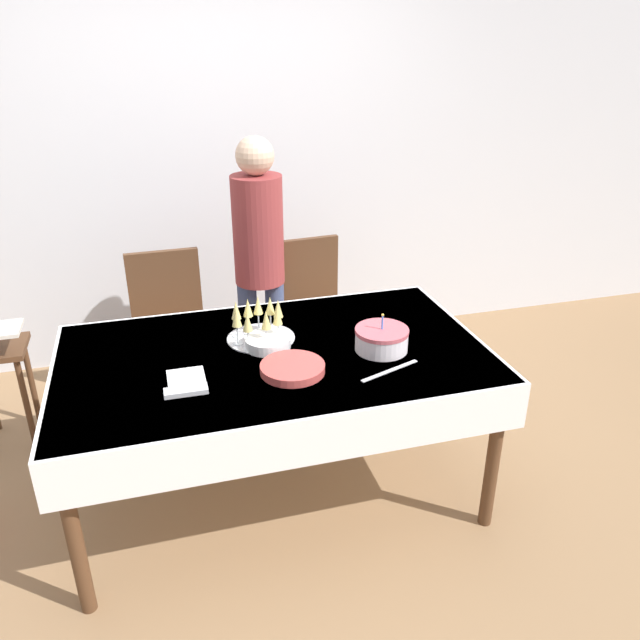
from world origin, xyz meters
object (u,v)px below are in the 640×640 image
(dining_chair_far_left, at_px, (170,330))
(dining_chair_far_right, at_px, (312,314))
(champagne_tray, at_px, (259,320))
(plate_stack_main, at_px, (292,368))
(birthday_cake, at_px, (382,339))
(person_standing, at_px, (259,251))
(plate_stack_dessert, at_px, (268,342))

(dining_chair_far_left, distance_m, dining_chair_far_right, 0.83)
(dining_chair_far_right, distance_m, champagne_tray, 0.91)
(dining_chair_far_right, xyz_separation_m, plate_stack_main, (-0.37, -1.06, 0.26))
(dining_chair_far_left, height_order, birthday_cake, dining_chair_far_left)
(champagne_tray, xyz_separation_m, person_standing, (0.15, 0.74, 0.08))
(dining_chair_far_left, height_order, plate_stack_main, dining_chair_far_left)
(dining_chair_far_right, distance_m, birthday_cake, 1.02)
(dining_chair_far_left, distance_m, plate_stack_dessert, 0.94)
(dining_chair_far_right, xyz_separation_m, birthday_cake, (0.06, -0.97, 0.29))
(plate_stack_main, relative_size, person_standing, 0.17)
(plate_stack_main, distance_m, plate_stack_dessert, 0.25)
(plate_stack_dessert, bearing_deg, dining_chair_far_left, 116.37)
(dining_chair_far_right, xyz_separation_m, person_standing, (-0.30, 0.02, 0.41))
(dining_chair_far_left, bearing_deg, dining_chair_far_right, -0.02)
(dining_chair_far_right, height_order, birthday_cake, dining_chair_far_right)
(plate_stack_dessert, bearing_deg, person_standing, 81.50)
(person_standing, bearing_deg, plate_stack_main, -93.74)
(birthday_cake, xyz_separation_m, plate_stack_dessert, (-0.48, 0.16, -0.03))
(dining_chair_far_right, height_order, plate_stack_main, dining_chair_far_right)
(dining_chair_far_right, relative_size, plate_stack_main, 3.54)
(person_standing, bearing_deg, champagne_tray, -101.16)
(plate_stack_main, height_order, person_standing, person_standing)
(birthday_cake, relative_size, plate_stack_dessert, 1.16)
(dining_chair_far_right, bearing_deg, plate_stack_dessert, -117.61)
(plate_stack_dessert, bearing_deg, champagne_tray, 104.18)
(plate_stack_dessert, relative_size, person_standing, 0.13)
(champagne_tray, relative_size, plate_stack_main, 1.15)
(birthday_cake, height_order, champagne_tray, champagne_tray)
(birthday_cake, bearing_deg, person_standing, 109.80)
(birthday_cake, distance_m, plate_stack_dessert, 0.51)
(birthday_cake, height_order, person_standing, person_standing)
(dining_chair_far_right, height_order, plate_stack_dessert, dining_chair_far_right)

